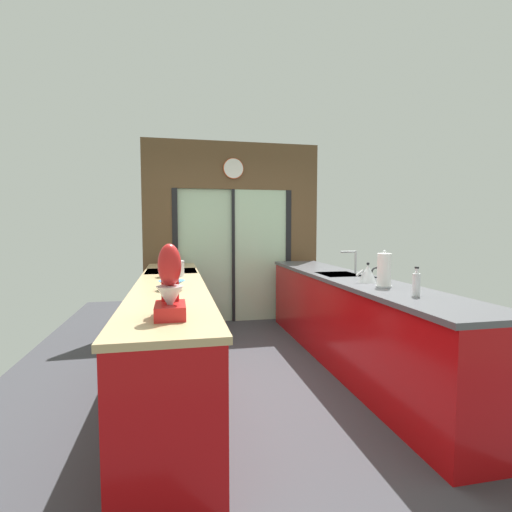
# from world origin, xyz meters

# --- Properties ---
(ground_plane) EXTENTS (5.04, 7.60, 0.02)m
(ground_plane) POSITION_xyz_m (0.00, 0.60, -0.01)
(ground_plane) COLOR #38383D
(back_wall_unit) EXTENTS (2.64, 0.12, 2.70)m
(back_wall_unit) POSITION_xyz_m (0.00, 2.40, 1.53)
(back_wall_unit) COLOR brown
(back_wall_unit) RESTS_ON ground_plane
(left_counter_run) EXTENTS (0.62, 3.80, 0.92)m
(left_counter_run) POSITION_xyz_m (-0.91, 0.13, 0.47)
(left_counter_run) COLOR #AD0C0F
(left_counter_run) RESTS_ON ground_plane
(right_counter_run) EXTENTS (0.62, 3.80, 0.92)m
(right_counter_run) POSITION_xyz_m (0.91, 0.30, 0.46)
(right_counter_run) COLOR #AD0C0F
(right_counter_run) RESTS_ON ground_plane
(sink_faucet) EXTENTS (0.19, 0.02, 0.25)m
(sink_faucet) POSITION_xyz_m (1.06, 0.55, 1.09)
(sink_faucet) COLOR #B7BABC
(sink_faucet) RESTS_ON right_counter_run
(oven_range) EXTENTS (0.60, 0.60, 0.92)m
(oven_range) POSITION_xyz_m (-0.91, 1.25, 0.46)
(oven_range) COLOR #B7BABC
(oven_range) RESTS_ON ground_plane
(mixing_bowl) EXTENTS (0.22, 0.22, 0.08)m
(mixing_bowl) POSITION_xyz_m (-0.89, -0.17, 0.96)
(mixing_bowl) COLOR teal
(mixing_bowl) RESTS_ON left_counter_run
(knife_block) EXTENTS (0.09, 0.14, 0.26)m
(knife_block) POSITION_xyz_m (-0.89, 1.95, 1.02)
(knife_block) COLOR brown
(knife_block) RESTS_ON left_counter_run
(stand_mixer) EXTENTS (0.17, 0.27, 0.42)m
(stand_mixer) POSITION_xyz_m (-0.89, -1.15, 1.08)
(stand_mixer) COLOR red
(stand_mixer) RESTS_ON left_counter_run
(stock_pot) EXTENTS (0.25, 0.25, 0.19)m
(stock_pot) POSITION_xyz_m (-0.89, 0.72, 1.00)
(stock_pot) COLOR #B7BABC
(stock_pot) RESTS_ON left_counter_run
(kettle) EXTENTS (0.26, 0.18, 0.19)m
(kettle) POSITION_xyz_m (0.89, -0.10, 1.00)
(kettle) COLOR #B7BABC
(kettle) RESTS_ON right_counter_run
(soap_bottle) EXTENTS (0.06, 0.06, 0.22)m
(soap_bottle) POSITION_xyz_m (0.89, -0.83, 1.01)
(soap_bottle) COLOR silver
(soap_bottle) RESTS_ON right_counter_run
(paper_towel_roll) EXTENTS (0.13, 0.13, 0.32)m
(paper_towel_roll) POSITION_xyz_m (0.89, -0.38, 1.06)
(paper_towel_roll) COLOR #B7BABC
(paper_towel_roll) RESTS_ON right_counter_run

